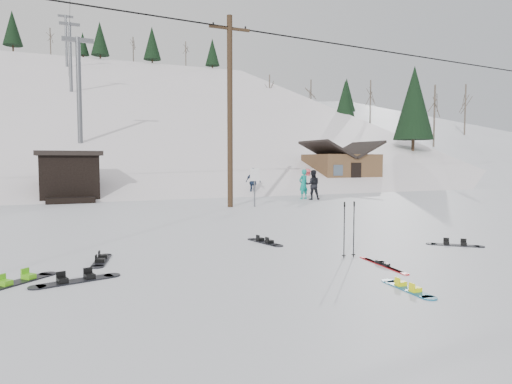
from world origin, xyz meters
name	(u,v)px	position (x,y,z in m)	size (l,w,h in m)	color
ground	(392,284)	(0.00, 0.00, 0.00)	(200.00, 200.00, 0.00)	silver
ski_slope	(108,269)	(0.00, 55.00, -12.00)	(60.00, 75.00, 45.00)	white
ridge_right	(370,247)	(38.00, 50.00, -11.00)	(34.00, 85.00, 36.00)	silver
treeline_right	(397,177)	(36.00, 42.00, 0.00)	(20.00, 60.00, 10.00)	black
treeline_crest	(91,172)	(0.00, 86.00, 0.00)	(50.00, 6.00, 10.00)	black
utility_pole	(230,109)	(2.00, 14.00, 4.68)	(2.00, 0.26, 9.00)	#3A2819
trail_sign	(255,180)	(3.10, 13.58, 1.27)	(0.50, 0.09, 1.85)	#595B60
lift_hut	(69,176)	(-5.00, 20.94, 1.36)	(3.40, 4.10, 2.75)	black
lift_tower_near	(79,84)	(-4.00, 30.00, 7.86)	(2.20, 0.36, 8.00)	#595B60
lift_tower_mid	(70,53)	(-4.00, 50.00, 14.36)	(2.20, 0.36, 8.00)	#595B60
lift_tower_far	(66,38)	(-4.00, 70.00, 20.86)	(2.20, 0.36, 8.00)	#595B60
cabin	(341,170)	(15.00, 24.00, 1.48)	(5.39, 4.40, 3.77)	brown
hero_snowboard	(408,288)	(-0.01, -0.42, 0.02)	(0.32, 1.34, 0.09)	#15658E
hero_skis	(383,265)	(0.75, 1.20, 0.03)	(0.28, 1.73, 0.09)	#AA1117
ski_poles	(349,229)	(0.56, 2.16, 0.67)	(0.36, 0.09, 1.30)	black
board_scatter_a	(76,280)	(-5.27, 2.41, 0.03)	(1.61, 0.65, 0.12)	black
board_scatter_b	(102,260)	(-4.70, 4.03, 0.03)	(0.55, 1.45, 0.10)	black
board_scatter_c	(17,282)	(-6.27, 2.73, 0.03)	(1.30, 1.24, 0.12)	black
board_scatter_d	(455,245)	(3.99, 2.30, 0.03)	(1.12, 1.07, 0.10)	black
board_scatter_f	(265,242)	(-0.43, 4.65, 0.03)	(0.51, 1.45, 0.10)	black
skier_teal	(303,184)	(7.44, 16.56, 0.86)	(0.63, 0.41, 1.72)	#0E9080
skier_dark	(313,185)	(7.70, 15.95, 0.84)	(0.82, 0.64, 1.69)	black
skier_pink	(307,180)	(11.20, 22.68, 0.81)	(1.05, 0.60, 1.62)	#E9525C
skier_navy	(253,182)	(5.70, 19.88, 0.88)	(1.03, 0.43, 1.76)	#1C2C47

